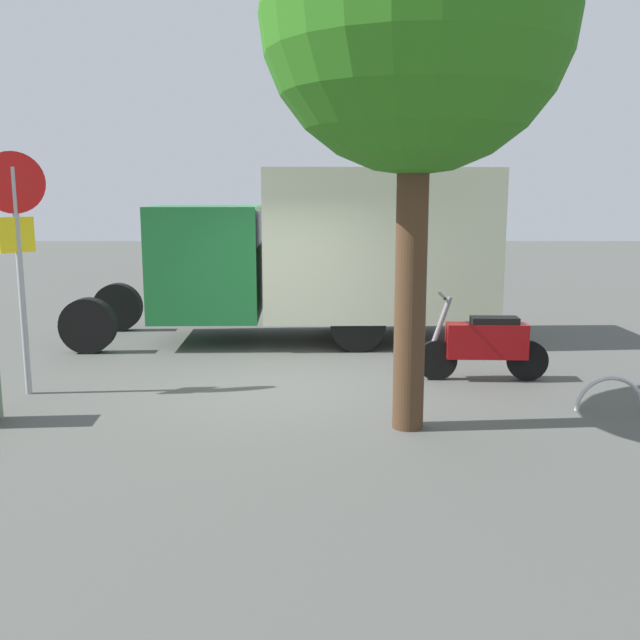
{
  "coord_description": "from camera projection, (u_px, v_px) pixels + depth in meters",
  "views": [
    {
      "loc": [
        -0.46,
        9.16,
        2.55
      ],
      "look_at": [
        -0.49,
        -0.01,
        0.92
      ],
      "focal_mm": 39.76,
      "sensor_mm": 36.0,
      "label": 1
    }
  ],
  "objects": [
    {
      "name": "ground_plane",
      "position": [
        283.0,
        387.0,
        9.46
      ],
      "size": [
        60.0,
        60.0,
        0.0
      ],
      "primitive_type": "plane",
      "color": "#4B4C49"
    },
    {
      "name": "box_truck_near",
      "position": [
        323.0,
        248.0,
        12.3
      ],
      "size": [
        7.22,
        2.36,
        2.97
      ],
      "rotation": [
        0.0,
        0.0,
        0.03
      ],
      "color": "black",
      "rests_on": "ground"
    },
    {
      "name": "motorcycle",
      "position": [
        485.0,
        343.0,
        9.76
      ],
      "size": [
        1.81,
        0.55,
        1.2
      ],
      "rotation": [
        0.0,
        0.0,
        -0.04
      ],
      "color": "black",
      "rests_on": "ground"
    },
    {
      "name": "stop_sign",
      "position": [
        17.0,
        235.0,
        8.81
      ],
      "size": [
        0.71,
        0.33,
        3.07
      ],
      "color": "#9E9EA3",
      "rests_on": "ground"
    },
    {
      "name": "street_tree",
      "position": [
        417.0,
        17.0,
        7.1
      ],
      "size": [
        3.19,
        3.19,
        5.93
      ],
      "color": "#47301E",
      "rests_on": "ground"
    },
    {
      "name": "bike_rack_hoop",
      "position": [
        610.0,
        410.0,
        8.46
      ],
      "size": [
        0.85,
        0.05,
        0.85
      ],
      "primitive_type": "torus",
      "rotation": [
        1.57,
        0.0,
        0.0
      ],
      "color": "#B7B7BC",
      "rests_on": "ground"
    }
  ]
}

